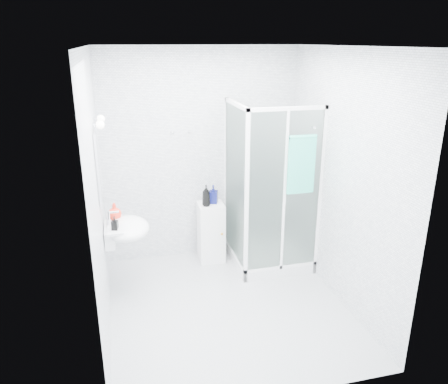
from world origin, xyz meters
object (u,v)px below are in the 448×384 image
object	(u,v)px
shower_enclosure	(265,231)
wall_basin	(125,229)
storage_cabinet	(211,232)
shampoo_bottle_a	(206,196)
soap_dispenser_black	(115,223)
shampoo_bottle_b	(213,194)
soap_dispenser_orange	(115,211)
hand_towel	(302,163)

from	to	relation	value
shower_enclosure	wall_basin	xyz separation A→B (m)	(-1.66, -0.32, 0.35)
storage_cabinet	shampoo_bottle_a	xyz separation A→B (m)	(-0.07, -0.04, 0.51)
shampoo_bottle_a	soap_dispenser_black	bearing A→B (deg)	-146.71
shampoo_bottle_b	shampoo_bottle_a	bearing A→B (deg)	-143.50
shower_enclosure	shampoo_bottle_b	xyz separation A→B (m)	(-0.57, 0.32, 0.42)
wall_basin	soap_dispenser_black	bearing A→B (deg)	-123.30
storage_cabinet	shampoo_bottle_a	size ratio (longest dim) A/B	2.87
storage_cabinet	soap_dispenser_orange	xyz separation A→B (m)	(-1.14, -0.48, 0.58)
hand_towel	shampoo_bottle_a	world-z (taller)	hand_towel
shampoo_bottle_b	hand_towel	bearing A→B (deg)	-41.78
wall_basin	shampoo_bottle_b	size ratio (longest dim) A/B	2.48
wall_basin	shampoo_bottle_b	distance (m)	1.26
shampoo_bottle_a	wall_basin	bearing A→B (deg)	-150.14
storage_cabinet	wall_basin	bearing A→B (deg)	-148.51
shower_enclosure	soap_dispenser_black	size ratio (longest dim) A/B	14.70
hand_towel	soap_dispenser_black	bearing A→B (deg)	-178.35
shower_enclosure	shampoo_bottle_b	size ratio (longest dim) A/B	8.85
soap_dispenser_orange	soap_dispenser_black	world-z (taller)	soap_dispenser_orange
storage_cabinet	soap_dispenser_black	distance (m)	1.47
storage_cabinet	shampoo_bottle_a	bearing A→B (deg)	-144.50
shower_enclosure	wall_basin	size ratio (longest dim) A/B	3.57
wall_basin	shampoo_bottle_a	distance (m)	1.14
wall_basin	hand_towel	size ratio (longest dim) A/B	0.87
soap_dispenser_orange	soap_dispenser_black	xyz separation A→B (m)	(-0.00, -0.27, -0.02)
shower_enclosure	shampoo_bottle_b	distance (m)	0.78
storage_cabinet	soap_dispenser_black	world-z (taller)	soap_dispenser_black
wall_basin	soap_dispenser_black	world-z (taller)	wall_basin
soap_dispenser_orange	hand_towel	bearing A→B (deg)	-6.11
shampoo_bottle_b	soap_dispenser_black	size ratio (longest dim) A/B	1.66
storage_cabinet	hand_towel	xyz separation A→B (m)	(0.85, -0.69, 1.02)
shower_enclosure	shampoo_bottle_a	world-z (taller)	shower_enclosure
shower_enclosure	hand_towel	bearing A→B (deg)	-58.78
shampoo_bottle_a	soap_dispenser_orange	world-z (taller)	soap_dispenser_orange
shampoo_bottle_a	shower_enclosure	bearing A→B (deg)	-20.16
shower_enclosure	soap_dispenser_orange	bearing A→B (deg)	-173.84
storage_cabinet	soap_dispenser_orange	distance (m)	1.36
shower_enclosure	hand_towel	size ratio (longest dim) A/B	3.09
shower_enclosure	shampoo_bottle_a	distance (m)	0.84
shampoo_bottle_b	shower_enclosure	bearing A→B (deg)	-29.69
shampoo_bottle_b	soap_dispenser_orange	bearing A→B (deg)	-156.43
soap_dispenser_black	storage_cabinet	bearing A→B (deg)	33.34
shampoo_bottle_b	soap_dispenser_orange	distance (m)	1.29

